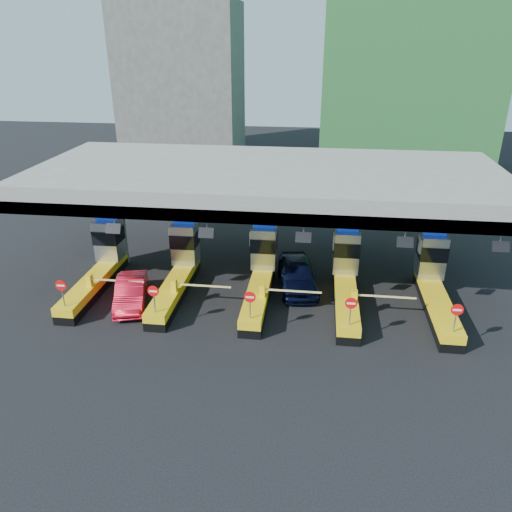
# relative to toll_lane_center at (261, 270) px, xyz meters

# --- Properties ---
(ground) EXTENTS (120.00, 120.00, 0.00)m
(ground) POSITION_rel_toll_lane_center_xyz_m (-0.00, -0.28, -1.40)
(ground) COLOR black
(ground) RESTS_ON ground
(toll_canopy) EXTENTS (28.00, 12.09, 7.00)m
(toll_canopy) POSITION_rel_toll_lane_center_xyz_m (-0.00, 2.59, 4.74)
(toll_canopy) COLOR slate
(toll_canopy) RESTS_ON ground
(toll_lane_far_left) EXTENTS (4.43, 8.00, 4.16)m
(toll_lane_far_left) POSITION_rel_toll_lane_center_xyz_m (-10.00, 0.00, 0.00)
(toll_lane_far_left) COLOR black
(toll_lane_far_left) RESTS_ON ground
(toll_lane_left) EXTENTS (4.43, 8.00, 4.16)m
(toll_lane_left) POSITION_rel_toll_lane_center_xyz_m (-5.00, 0.00, 0.00)
(toll_lane_left) COLOR black
(toll_lane_left) RESTS_ON ground
(toll_lane_center) EXTENTS (4.43, 8.00, 4.16)m
(toll_lane_center) POSITION_rel_toll_lane_center_xyz_m (0.00, 0.00, 0.00)
(toll_lane_center) COLOR black
(toll_lane_center) RESTS_ON ground
(toll_lane_right) EXTENTS (4.43, 8.00, 4.16)m
(toll_lane_right) POSITION_rel_toll_lane_center_xyz_m (5.00, 0.00, 0.00)
(toll_lane_right) COLOR black
(toll_lane_right) RESTS_ON ground
(toll_lane_far_right) EXTENTS (4.43, 8.00, 4.16)m
(toll_lane_far_right) POSITION_rel_toll_lane_center_xyz_m (10.00, 0.00, 0.00)
(toll_lane_far_right) COLOR black
(toll_lane_far_right) RESTS_ON ground
(bg_building_scaffold) EXTENTS (18.00, 12.00, 28.00)m
(bg_building_scaffold) POSITION_rel_toll_lane_center_xyz_m (12.00, 31.72, 12.60)
(bg_building_scaffold) COLOR #1E5926
(bg_building_scaffold) RESTS_ON ground
(bg_building_concrete) EXTENTS (14.00, 10.00, 18.00)m
(bg_building_concrete) POSITION_rel_toll_lane_center_xyz_m (-14.00, 35.72, 7.60)
(bg_building_concrete) COLOR #4C4C49
(bg_building_concrete) RESTS_ON ground
(van) EXTENTS (3.03, 5.67, 1.83)m
(van) POSITION_rel_toll_lane_center_xyz_m (2.15, 0.74, -0.48)
(van) COLOR black
(van) RESTS_ON ground
(red_car) EXTENTS (2.76, 4.87, 1.52)m
(red_car) POSITION_rel_toll_lane_center_xyz_m (-7.24, -2.50, -0.64)
(red_car) COLOR red
(red_car) RESTS_ON ground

